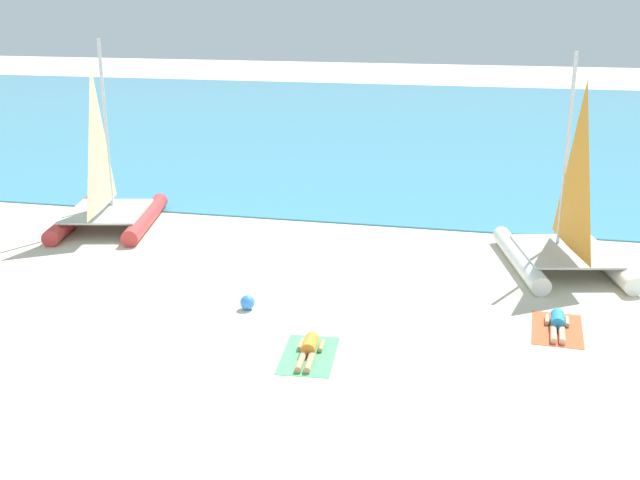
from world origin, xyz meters
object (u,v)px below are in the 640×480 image
sunbather_left (309,348)px  sunbather_right (558,323)px  sailboat_white (565,239)px  beach_ball (247,302)px  towel_right (557,329)px  towel_left (309,355)px  sailboat_red (107,201)px

sunbather_left → sunbather_right: bearing=21.1°
sailboat_white → beach_ball: 8.85m
sunbather_left → towel_right: 5.69m
towel_left → beach_ball: beach_ball is taller
sailboat_white → sunbather_left: bearing=-142.9°
sailboat_red → sunbather_left: sailboat_red is taller
towel_left → beach_ball: 2.89m
sailboat_white → towel_right: (-0.39, -4.20, -0.85)m
towel_left → sunbather_right: size_ratio=1.21×
towel_right → sunbather_right: (0.00, 0.07, 0.13)m
sunbather_left → towel_left: bearing=-90.0°
towel_right → sunbather_right: bearing=87.4°
towel_left → towel_right: same height
towel_left → towel_right: bearing=26.0°
sunbather_left → towel_right: sunbather_left is taller
sailboat_white → sunbather_left: (-5.53, -6.64, -0.73)m
sunbather_left → towel_right: bearing=20.5°
towel_right → sunbather_left: bearing=-154.6°
sailboat_red → towel_left: (8.44, -7.60, -0.87)m
towel_right → beach_ball: bearing=-176.6°
towel_left → towel_right: size_ratio=1.00×
sailboat_white → sailboat_red: bearing=163.3°
towel_left → sunbather_right: (5.14, 2.57, 0.13)m
sailboat_red → towel_right: sailboat_red is taller
sailboat_white → towel_left: (-5.52, -6.70, -0.85)m
sailboat_white → sunbather_right: (-0.39, -4.13, -0.73)m
sailboat_red → beach_ball: 8.51m
sailboat_white → towel_right: 4.30m
sailboat_red → towel_right: (13.57, -5.10, -0.87)m
beach_ball → sailboat_white: bearing=31.6°
sunbather_left → beach_ball: 2.84m
sailboat_red → sunbather_right: bearing=-32.5°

